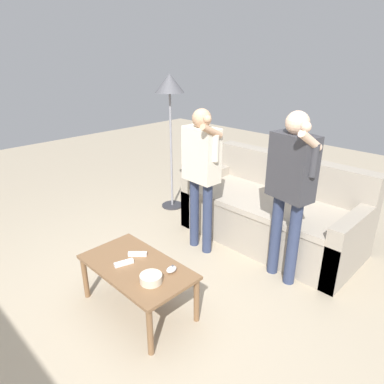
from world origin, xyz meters
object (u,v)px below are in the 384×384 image
(game_remote_nunchuk, at_px, (171,269))
(floor_lamp, at_px, (170,93))
(couch, at_px, (273,213))
(player_left, at_px, (201,165))
(game_remote_wand_far, at_px, (138,254))
(player_right, at_px, (291,180))
(game_remote_wand_near, at_px, (124,263))
(coffee_table, at_px, (137,271))
(snack_bowl, at_px, (151,278))

(game_remote_nunchuk, bearing_deg, floor_lamp, 137.77)
(couch, relative_size, player_left, 1.28)
(couch, distance_m, game_remote_wand_far, 1.65)
(game_remote_wand_far, bearing_deg, game_remote_nunchuk, 6.51)
(floor_lamp, relative_size, player_right, 1.12)
(game_remote_wand_near, bearing_deg, game_remote_wand_far, 100.60)
(coffee_table, relative_size, floor_lamp, 0.54)
(game_remote_wand_far, bearing_deg, game_remote_wand_near, -79.40)
(couch, height_order, player_left, player_left)
(snack_bowl, xyz_separation_m, game_remote_wand_near, (-0.32, -0.01, -0.01))
(couch, relative_size, player_right, 1.23)
(game_remote_nunchuk, distance_m, player_left, 1.15)
(couch, xyz_separation_m, game_remote_wand_near, (-0.21, -1.78, 0.11))
(player_left, bearing_deg, couch, 58.83)
(game_remote_wand_far, bearing_deg, coffee_table, -40.34)
(snack_bowl, xyz_separation_m, player_right, (0.35, 1.22, 0.52))
(snack_bowl, relative_size, game_remote_wand_near, 1.04)
(game_remote_nunchuk, bearing_deg, player_right, 72.32)
(floor_lamp, distance_m, player_right, 1.98)
(floor_lamp, bearing_deg, coffee_table, -49.97)
(coffee_table, height_order, floor_lamp, floor_lamp)
(coffee_table, xyz_separation_m, game_remote_wand_near, (-0.08, -0.06, 0.07))
(snack_bowl, height_order, game_remote_wand_near, snack_bowl)
(game_remote_nunchuk, relative_size, game_remote_wand_near, 0.57)
(couch, relative_size, game_remote_wand_far, 14.13)
(snack_bowl, distance_m, floor_lamp, 2.44)
(player_left, bearing_deg, snack_bowl, -63.83)
(snack_bowl, xyz_separation_m, game_remote_wand_far, (-0.35, 0.14, -0.01))
(player_right, xyz_separation_m, game_remote_wand_far, (-0.69, -1.08, -0.53))
(coffee_table, height_order, player_left, player_left)
(game_remote_nunchuk, bearing_deg, coffee_table, -152.84)
(game_remote_nunchuk, height_order, game_remote_wand_far, game_remote_nunchuk)
(couch, xyz_separation_m, game_remote_wand_far, (-0.24, -1.63, 0.11))
(coffee_table, height_order, game_remote_wand_near, game_remote_wand_near)
(couch, bearing_deg, floor_lamp, -172.67)
(couch, bearing_deg, game_remote_nunchuk, -85.56)
(couch, height_order, game_remote_wand_near, couch)
(floor_lamp, xyz_separation_m, game_remote_wand_near, (1.21, -1.60, -1.06))
(player_left, bearing_deg, coffee_table, -74.35)
(coffee_table, height_order, player_right, player_right)
(game_remote_wand_near, bearing_deg, floor_lamp, 127.19)
(couch, height_order, game_remote_wand_far, couch)
(player_right, bearing_deg, coffee_table, -116.65)
(coffee_table, distance_m, floor_lamp, 2.30)
(player_left, bearing_deg, game_remote_wand_far, -79.05)
(game_remote_nunchuk, distance_m, floor_lamp, 2.34)
(game_remote_wand_far, bearing_deg, snack_bowl, -22.17)
(game_remote_nunchuk, height_order, game_remote_wand_near, game_remote_nunchuk)
(game_remote_nunchuk, xyz_separation_m, game_remote_wand_near, (-0.33, -0.19, -0.01))
(floor_lamp, bearing_deg, player_right, -10.93)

